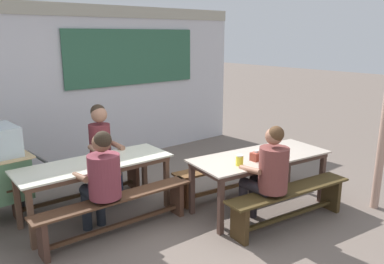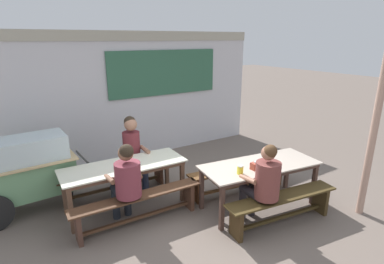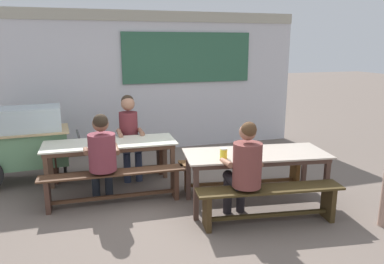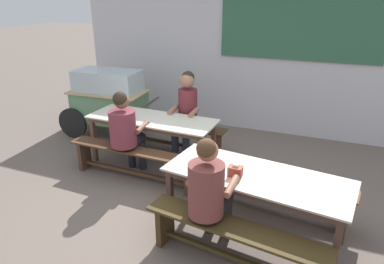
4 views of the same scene
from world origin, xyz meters
name	(u,v)px [view 2 (image 2 of 4)]	position (x,y,z in m)	size (l,w,h in m)	color
ground_plane	(204,217)	(0.00, 0.00, 0.00)	(40.00, 40.00, 0.00)	#6C5E54
backdrop_wall	(128,94)	(0.03, 2.92, 1.44)	(6.39, 0.23, 2.73)	silver
dining_table_far	(124,169)	(-0.87, 0.92, 0.66)	(1.91, 0.74, 0.73)	silver
dining_table_near	(260,168)	(0.91, -0.20, 0.66)	(1.94, 0.99, 0.73)	#BEAE9E
bench_far_back	(115,176)	(-0.85, 1.47, 0.31)	(1.89, 0.37, 0.46)	#432E1A
bench_far_front	(139,205)	(-0.88, 0.37, 0.30)	(1.92, 0.32, 0.46)	#4C301E
bench_near_back	(239,175)	(0.98, 0.35, 0.31)	(1.91, 0.53, 0.46)	brown
bench_near_front	(282,205)	(0.83, -0.74, 0.31)	(1.79, 0.55, 0.46)	#403117
food_cart	(28,169)	(-2.12, 1.65, 0.69)	(1.68, 0.81, 1.18)	#659669
person_center_facing	(133,149)	(-0.52, 1.39, 0.76)	(0.41, 0.51, 1.33)	#2C344E
person_near_front	(263,181)	(0.55, -0.62, 0.72)	(0.46, 0.60, 1.27)	#282429
person_left_back_turned	(126,179)	(-1.01, 0.43, 0.72)	(0.47, 0.56, 1.25)	#1F242C
tissue_box	(256,166)	(0.71, -0.30, 0.78)	(0.14, 0.10, 0.13)	#9A3F2F
condiment_jar	(240,170)	(0.41, -0.29, 0.79)	(0.09, 0.09, 0.13)	yellow
wooden_support_post	(373,137)	(2.11, -1.19, 1.23)	(0.10, 0.10, 2.46)	tan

